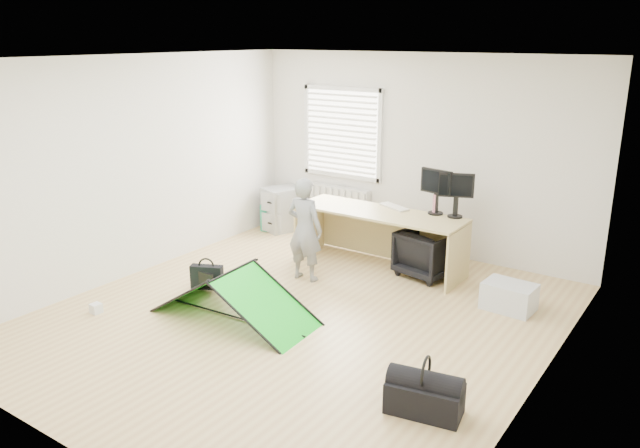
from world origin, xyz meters
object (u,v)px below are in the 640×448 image
Objects in this scene: desk at (378,240)px; office_chair at (427,253)px; storage_crate at (509,296)px; laptop_bag at (207,277)px; person at (305,229)px; duffel_bag at (424,398)px; monitor_left at (436,198)px; kite at (234,295)px; filing_cabinet at (283,209)px; monitor_right at (456,201)px; thermos at (435,204)px.

office_chair is at bearing 8.08° from desk.
laptop_bag is at bearing -155.36° from storage_crate.
person reaches higher than duffel_bag.
monitor_left is 1.14× the size of laptop_bag.
duffel_bag is (2.43, -0.45, -0.14)m from kite.
kite is (1.52, -2.82, -0.06)m from filing_cabinet.
filing_cabinet is 2.73m from office_chair.
person is (-1.18, -1.17, -0.32)m from monitor_left.
duffel_bag is (1.03, -2.97, -0.83)m from monitor_right.
storage_crate is 1.41× the size of laptop_bag.
storage_crate is (3.86, -0.94, -0.18)m from filing_cabinet.
monitor_left reaches higher than kite.
duffel_bag is (1.92, -2.66, -0.25)m from desk.
kite is at bearing -141.09° from storage_crate.
monitor_left reaches higher than filing_cabinet.
laptop_bag is (-2.23, -2.08, -0.82)m from monitor_right.
person is 1.40m from kite.
desk is at bearing 169.97° from storage_crate.
desk is at bearing -143.54° from monitor_left.
duffel_bag is at bearing -66.41° from thermos.
storage_crate is 3.49m from laptop_bag.
thermos is 0.65× the size of laptop_bag.
kite is (-1.40, -2.52, -0.68)m from monitor_right.
monitor_left is (2.66, -0.31, 0.63)m from filing_cabinet.
filing_cabinet is (-2.03, 0.61, -0.04)m from desk.
thermos is at bearing 62.55° from kite.
person is at bearing 88.45° from kite.
monitor_left is at bearing 158.20° from monitor_right.
monitor_right is at bearing 11.06° from monitor_left.
office_chair reaches higher than kite.
filing_cabinet reaches higher than office_chair.
storage_crate is (1.84, -0.32, -0.23)m from desk.
person is at bearing -124.50° from monitor_left.
kite is 4.61× the size of laptop_bag.
monitor_right is 1.89m from person.
office_chair is 3.03m from duffel_bag.
monitor_left is 0.81× the size of storage_crate.
monitor_right reaches higher than kite.
person is (-0.55, -0.87, 0.27)m from desk.
desk reaches higher than storage_crate.
thermos is at bearing -71.63° from office_chair.
kite is (-1.14, -2.52, -0.69)m from monitor_left.
duffel_bag is at bearing -53.72° from desk.
thermos is 0.19× the size of person.
desk is 1.25× the size of kite.
filing_cabinet is 2.68× the size of thermos.
person reaches higher than monitor_left.
monitor_right is (2.92, -0.30, 0.63)m from filing_cabinet.
person is 3.35× the size of laptop_bag.
storage_crate is at bearing -9.61° from desk.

